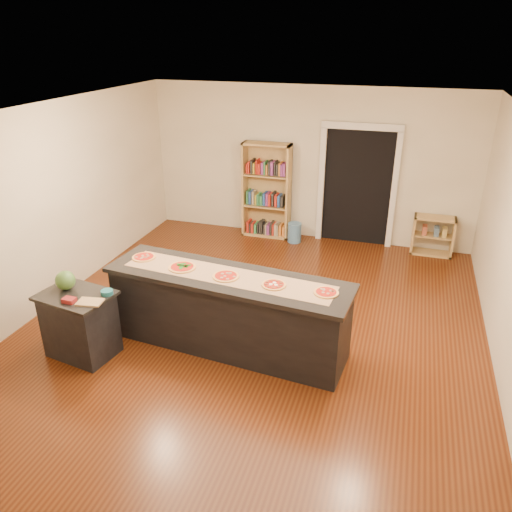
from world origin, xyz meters
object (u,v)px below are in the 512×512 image
(side_counter, at_px, (80,324))
(waste_bin, at_px, (294,233))
(watermelon, at_px, (65,280))
(kitchen_island, at_px, (228,312))
(low_shelf, at_px, (433,236))
(bookshelf, at_px, (266,191))

(side_counter, xyz_separation_m, waste_bin, (1.67, 4.23, -0.23))
(waste_bin, xyz_separation_m, watermelon, (-1.84, -4.15, 0.76))
(kitchen_island, distance_m, low_shelf, 4.47)
(kitchen_island, relative_size, watermelon, 12.89)
(kitchen_island, relative_size, waste_bin, 8.14)
(side_counter, bearing_deg, kitchen_island, 31.41)
(kitchen_island, height_order, bookshelf, bookshelf)
(side_counter, bearing_deg, waste_bin, 77.63)
(side_counter, height_order, waste_bin, side_counter)
(low_shelf, bearing_deg, side_counter, -133.07)
(kitchen_island, relative_size, low_shelf, 4.29)
(waste_bin, bearing_deg, watermelon, -113.93)
(low_shelf, bearing_deg, kitchen_island, -123.43)
(kitchen_island, distance_m, watermelon, 1.98)
(side_counter, relative_size, waste_bin, 2.27)
(low_shelf, bearing_deg, watermelon, -134.76)
(side_counter, height_order, watermelon, watermelon)
(bookshelf, distance_m, watermelon, 4.50)
(low_shelf, bearing_deg, bookshelf, -179.84)
(kitchen_island, distance_m, bookshelf, 3.79)
(kitchen_island, distance_m, waste_bin, 3.57)
(kitchen_island, height_order, side_counter, kitchen_island)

